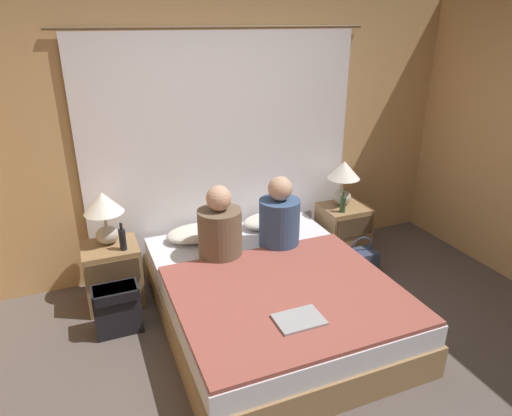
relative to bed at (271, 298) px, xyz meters
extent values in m
plane|color=#564C47|center=(0.00, -0.64, -0.21)|extent=(16.00, 16.00, 0.00)
cube|color=tan|center=(0.00, 1.16, 1.04)|extent=(4.83, 0.06, 2.50)
cube|color=white|center=(0.00, 1.10, 0.89)|extent=(2.58, 0.02, 2.20)
cylinder|color=brown|center=(0.00, 1.10, 2.01)|extent=(2.78, 0.02, 0.02)
cube|color=#99754C|center=(0.00, 0.00, -0.08)|extent=(1.68, 2.10, 0.25)
cube|color=silver|center=(0.00, 0.00, 0.13)|extent=(1.64, 2.06, 0.17)
cube|color=#937047|center=(-1.14, 0.75, 0.06)|extent=(0.46, 0.41, 0.54)
cube|color=#4C3823|center=(-1.14, 0.54, 0.20)|extent=(0.40, 0.02, 0.20)
cube|color=#937047|center=(1.14, 0.75, 0.06)|extent=(0.46, 0.41, 0.54)
cube|color=#4C3823|center=(1.14, 0.54, 0.20)|extent=(0.40, 0.02, 0.20)
ellipsoid|color=#B2A899|center=(-1.14, 0.81, 0.41)|extent=(0.19, 0.19, 0.15)
cylinder|color=#B2A893|center=(-1.14, 0.81, 0.55)|extent=(0.02, 0.02, 0.13)
cone|color=white|center=(-1.14, 0.81, 0.70)|extent=(0.32, 0.32, 0.17)
ellipsoid|color=#B2A899|center=(1.14, 0.81, 0.41)|extent=(0.19, 0.19, 0.15)
cylinder|color=#B2A893|center=(1.14, 0.81, 0.55)|extent=(0.02, 0.02, 0.13)
cone|color=white|center=(1.14, 0.81, 0.70)|extent=(0.32, 0.32, 0.17)
ellipsoid|color=silver|center=(-0.37, 0.83, 0.27)|extent=(0.56, 0.35, 0.12)
ellipsoid|color=silver|center=(0.37, 0.83, 0.27)|extent=(0.56, 0.35, 0.12)
cube|color=#994C42|center=(0.00, -0.31, 0.23)|extent=(1.62, 1.43, 0.03)
cylinder|color=brown|center=(-0.27, 0.44, 0.43)|extent=(0.37, 0.37, 0.42)
sphere|color=tan|center=(-0.27, 0.44, 0.74)|extent=(0.21, 0.21, 0.21)
cylinder|color=#38517A|center=(0.27, 0.44, 0.43)|extent=(0.36, 0.36, 0.43)
sphere|color=tan|center=(0.27, 0.44, 0.75)|extent=(0.21, 0.21, 0.21)
cylinder|color=black|center=(-1.03, 0.64, 0.42)|extent=(0.06, 0.06, 0.18)
cylinder|color=black|center=(-1.03, 0.64, 0.54)|extent=(0.02, 0.02, 0.06)
cylinder|color=#2D4C28|center=(1.04, 0.64, 0.41)|extent=(0.06, 0.06, 0.15)
cylinder|color=#2D4C28|center=(1.04, 0.64, 0.52)|extent=(0.02, 0.02, 0.06)
cube|color=#9EA0A5|center=(-0.08, -0.64, 0.25)|extent=(0.32, 0.23, 0.02)
cube|color=black|center=(-1.16, 0.32, -0.01)|extent=(0.35, 0.19, 0.40)
cube|color=black|center=(-1.16, 0.30, 0.15)|extent=(0.32, 0.20, 0.08)
cube|color=#333D56|center=(1.10, 0.36, -0.09)|extent=(0.31, 0.20, 0.23)
torus|color=#2B3449|center=(1.10, 0.36, 0.06)|extent=(0.23, 0.02, 0.23)
camera|label=1|loc=(-1.28, -2.83, 2.08)|focal=32.00mm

